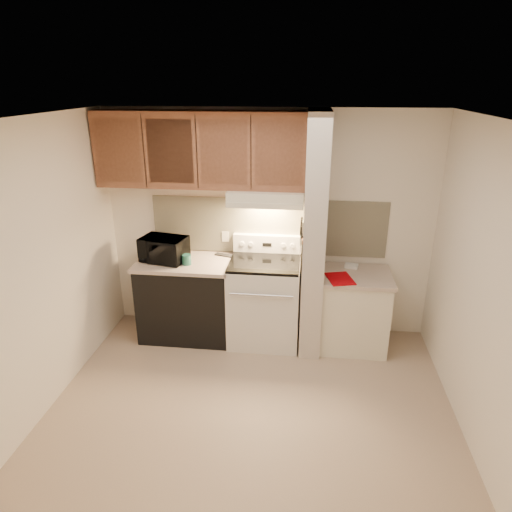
# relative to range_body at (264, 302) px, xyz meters

# --- Properties ---
(floor) EXTENTS (3.60, 3.60, 0.00)m
(floor) POSITION_rel_range_body_xyz_m (0.00, -1.16, -0.46)
(floor) COLOR tan
(floor) RESTS_ON ground
(ceiling) EXTENTS (3.60, 3.60, 0.00)m
(ceiling) POSITION_rel_range_body_xyz_m (0.00, -1.16, 2.04)
(ceiling) COLOR white
(ceiling) RESTS_ON wall_back
(wall_back) EXTENTS (3.60, 2.50, 0.02)m
(wall_back) POSITION_rel_range_body_xyz_m (0.00, 0.34, 0.79)
(wall_back) COLOR white
(wall_back) RESTS_ON floor
(wall_left) EXTENTS (0.02, 3.00, 2.50)m
(wall_left) POSITION_rel_range_body_xyz_m (-1.80, -1.16, 0.79)
(wall_left) COLOR white
(wall_left) RESTS_ON floor
(wall_right) EXTENTS (0.02, 3.00, 2.50)m
(wall_right) POSITION_rel_range_body_xyz_m (1.80, -1.16, 0.79)
(wall_right) COLOR white
(wall_right) RESTS_ON floor
(backsplash) EXTENTS (2.60, 0.02, 0.63)m
(backsplash) POSITION_rel_range_body_xyz_m (0.00, 0.33, 0.78)
(backsplash) COLOR beige
(backsplash) RESTS_ON wall_back
(range_body) EXTENTS (0.76, 0.65, 0.92)m
(range_body) POSITION_rel_range_body_xyz_m (0.00, 0.00, 0.00)
(range_body) COLOR silver
(range_body) RESTS_ON floor
(oven_window) EXTENTS (0.50, 0.01, 0.30)m
(oven_window) POSITION_rel_range_body_xyz_m (0.00, -0.32, 0.04)
(oven_window) COLOR black
(oven_window) RESTS_ON range_body
(oven_handle) EXTENTS (0.65, 0.02, 0.02)m
(oven_handle) POSITION_rel_range_body_xyz_m (0.00, -0.35, 0.26)
(oven_handle) COLOR silver
(oven_handle) RESTS_ON range_body
(cooktop) EXTENTS (0.74, 0.64, 0.03)m
(cooktop) POSITION_rel_range_body_xyz_m (0.00, 0.00, 0.48)
(cooktop) COLOR black
(cooktop) RESTS_ON range_body
(range_backguard) EXTENTS (0.76, 0.08, 0.20)m
(range_backguard) POSITION_rel_range_body_xyz_m (0.00, 0.28, 0.59)
(range_backguard) COLOR silver
(range_backguard) RESTS_ON range_body
(range_display) EXTENTS (0.10, 0.01, 0.04)m
(range_display) POSITION_rel_range_body_xyz_m (0.00, 0.24, 0.59)
(range_display) COLOR black
(range_display) RESTS_ON range_backguard
(range_knob_left_outer) EXTENTS (0.05, 0.02, 0.05)m
(range_knob_left_outer) POSITION_rel_range_body_xyz_m (-0.28, 0.24, 0.59)
(range_knob_left_outer) COLOR silver
(range_knob_left_outer) RESTS_ON range_backguard
(range_knob_left_inner) EXTENTS (0.05, 0.02, 0.05)m
(range_knob_left_inner) POSITION_rel_range_body_xyz_m (-0.18, 0.24, 0.59)
(range_knob_left_inner) COLOR silver
(range_knob_left_inner) RESTS_ON range_backguard
(range_knob_right_inner) EXTENTS (0.05, 0.02, 0.05)m
(range_knob_right_inner) POSITION_rel_range_body_xyz_m (0.18, 0.24, 0.59)
(range_knob_right_inner) COLOR silver
(range_knob_right_inner) RESTS_ON range_backguard
(range_knob_right_outer) EXTENTS (0.05, 0.02, 0.05)m
(range_knob_right_outer) POSITION_rel_range_body_xyz_m (0.28, 0.24, 0.59)
(range_knob_right_outer) COLOR silver
(range_knob_right_outer) RESTS_ON range_backguard
(dishwasher_front) EXTENTS (1.00, 0.63, 0.87)m
(dishwasher_front) POSITION_rel_range_body_xyz_m (-0.88, 0.01, -0.03)
(dishwasher_front) COLOR black
(dishwasher_front) RESTS_ON floor
(left_countertop) EXTENTS (1.04, 0.67, 0.04)m
(left_countertop) POSITION_rel_range_body_xyz_m (-0.88, 0.01, 0.43)
(left_countertop) COLOR #BEA999
(left_countertop) RESTS_ON dishwasher_front
(spoon_rest) EXTENTS (0.22, 0.13, 0.01)m
(spoon_rest) POSITION_rel_range_body_xyz_m (-0.48, 0.21, 0.46)
(spoon_rest) COLOR black
(spoon_rest) RESTS_ON left_countertop
(teal_jar) EXTENTS (0.13, 0.13, 0.11)m
(teal_jar) POSITION_rel_range_body_xyz_m (-0.83, -0.09, 0.50)
(teal_jar) COLOR #235E50
(teal_jar) RESTS_ON left_countertop
(outlet) EXTENTS (0.08, 0.01, 0.12)m
(outlet) POSITION_rel_range_body_xyz_m (-0.48, 0.32, 0.64)
(outlet) COLOR silver
(outlet) RESTS_ON backsplash
(microwave) EXTENTS (0.53, 0.41, 0.26)m
(microwave) POSITION_rel_range_body_xyz_m (-1.10, -0.01, 0.58)
(microwave) COLOR black
(microwave) RESTS_ON left_countertop
(partition_pillar) EXTENTS (0.22, 0.70, 2.50)m
(partition_pillar) POSITION_rel_range_body_xyz_m (0.51, -0.01, 0.79)
(partition_pillar) COLOR beige
(partition_pillar) RESTS_ON floor
(pillar_trim) EXTENTS (0.01, 0.70, 0.04)m
(pillar_trim) POSITION_rel_range_body_xyz_m (0.39, -0.01, 0.84)
(pillar_trim) COLOR brown
(pillar_trim) RESTS_ON partition_pillar
(knife_strip) EXTENTS (0.02, 0.42, 0.04)m
(knife_strip) POSITION_rel_range_body_xyz_m (0.39, -0.06, 0.86)
(knife_strip) COLOR black
(knife_strip) RESTS_ON partition_pillar
(knife_blade_a) EXTENTS (0.01, 0.03, 0.16)m
(knife_blade_a) POSITION_rel_range_body_xyz_m (0.38, -0.20, 0.76)
(knife_blade_a) COLOR silver
(knife_blade_a) RESTS_ON knife_strip
(knife_handle_a) EXTENTS (0.02, 0.02, 0.10)m
(knife_handle_a) POSITION_rel_range_body_xyz_m (0.38, -0.21, 0.91)
(knife_handle_a) COLOR black
(knife_handle_a) RESTS_ON knife_strip
(knife_blade_b) EXTENTS (0.01, 0.04, 0.18)m
(knife_blade_b) POSITION_rel_range_body_xyz_m (0.38, -0.14, 0.75)
(knife_blade_b) COLOR silver
(knife_blade_b) RESTS_ON knife_strip
(knife_handle_b) EXTENTS (0.02, 0.02, 0.10)m
(knife_handle_b) POSITION_rel_range_body_xyz_m (0.38, -0.14, 0.91)
(knife_handle_b) COLOR black
(knife_handle_b) RESTS_ON knife_strip
(knife_blade_c) EXTENTS (0.01, 0.04, 0.20)m
(knife_blade_c) POSITION_rel_range_body_xyz_m (0.38, -0.06, 0.74)
(knife_blade_c) COLOR silver
(knife_blade_c) RESTS_ON knife_strip
(knife_handle_c) EXTENTS (0.02, 0.02, 0.10)m
(knife_handle_c) POSITION_rel_range_body_xyz_m (0.38, -0.04, 0.91)
(knife_handle_c) COLOR black
(knife_handle_c) RESTS_ON knife_strip
(knife_blade_d) EXTENTS (0.01, 0.04, 0.16)m
(knife_blade_d) POSITION_rel_range_body_xyz_m (0.38, 0.02, 0.76)
(knife_blade_d) COLOR silver
(knife_blade_d) RESTS_ON knife_strip
(knife_handle_d) EXTENTS (0.02, 0.02, 0.10)m
(knife_handle_d) POSITION_rel_range_body_xyz_m (0.38, 0.03, 0.91)
(knife_handle_d) COLOR black
(knife_handle_d) RESTS_ON knife_strip
(knife_blade_e) EXTENTS (0.01, 0.04, 0.18)m
(knife_blade_e) POSITION_rel_range_body_xyz_m (0.38, 0.11, 0.75)
(knife_blade_e) COLOR silver
(knife_blade_e) RESTS_ON knife_strip
(knife_handle_e) EXTENTS (0.02, 0.02, 0.10)m
(knife_handle_e) POSITION_rel_range_body_xyz_m (0.38, 0.10, 0.91)
(knife_handle_e) COLOR black
(knife_handle_e) RESTS_ON knife_strip
(oven_mitt) EXTENTS (0.03, 0.10, 0.25)m
(oven_mitt) POSITION_rel_range_body_xyz_m (0.38, 0.17, 0.77)
(oven_mitt) COLOR slate
(oven_mitt) RESTS_ON partition_pillar
(right_cab_base) EXTENTS (0.70, 0.60, 0.81)m
(right_cab_base) POSITION_rel_range_body_xyz_m (0.97, -0.01, -0.06)
(right_cab_base) COLOR silver
(right_cab_base) RESTS_ON floor
(right_countertop) EXTENTS (0.74, 0.64, 0.04)m
(right_countertop) POSITION_rel_range_body_xyz_m (0.97, -0.01, 0.37)
(right_countertop) COLOR #BEA999
(right_countertop) RESTS_ON right_cab_base
(red_folder) EXTENTS (0.32, 0.38, 0.01)m
(red_folder) POSITION_rel_range_body_xyz_m (0.79, -0.16, 0.40)
(red_folder) COLOR #A10007
(red_folder) RESTS_ON right_countertop
(white_box) EXTENTS (0.16, 0.12, 0.04)m
(white_box) POSITION_rel_range_body_xyz_m (0.93, 0.17, 0.41)
(white_box) COLOR white
(white_box) RESTS_ON right_countertop
(range_hood) EXTENTS (0.78, 0.44, 0.15)m
(range_hood) POSITION_rel_range_body_xyz_m (0.00, 0.12, 1.17)
(range_hood) COLOR silver
(range_hood) RESTS_ON upper_cabinets
(hood_lip) EXTENTS (0.78, 0.04, 0.06)m
(hood_lip) POSITION_rel_range_body_xyz_m (0.00, -0.08, 1.12)
(hood_lip) COLOR silver
(hood_lip) RESTS_ON range_hood
(upper_cabinets) EXTENTS (2.18, 0.33, 0.77)m
(upper_cabinets) POSITION_rel_range_body_xyz_m (-0.69, 0.17, 1.62)
(upper_cabinets) COLOR brown
(upper_cabinets) RESTS_ON wall_back
(cab_door_a) EXTENTS (0.46, 0.01, 0.63)m
(cab_door_a) POSITION_rel_range_body_xyz_m (-1.51, 0.01, 1.62)
(cab_door_a) COLOR brown
(cab_door_a) RESTS_ON upper_cabinets
(cab_gap_a) EXTENTS (0.01, 0.01, 0.73)m
(cab_gap_a) POSITION_rel_range_body_xyz_m (-1.23, 0.01, 1.62)
(cab_gap_a) COLOR black
(cab_gap_a) RESTS_ON upper_cabinets
(cab_door_b) EXTENTS (0.46, 0.01, 0.63)m
(cab_door_b) POSITION_rel_range_body_xyz_m (-0.96, 0.01, 1.62)
(cab_door_b) COLOR brown
(cab_door_b) RESTS_ON upper_cabinets
(cab_gap_b) EXTENTS (0.01, 0.01, 0.73)m
(cab_gap_b) POSITION_rel_range_body_xyz_m (-0.69, 0.01, 1.62)
(cab_gap_b) COLOR black
(cab_gap_b) RESTS_ON upper_cabinets
(cab_door_c) EXTENTS (0.46, 0.01, 0.63)m
(cab_door_c) POSITION_rel_range_body_xyz_m (-0.42, 0.01, 1.62)
(cab_door_c) COLOR brown
(cab_door_c) RESTS_ON upper_cabinets
(cab_gap_c) EXTENTS (0.01, 0.01, 0.73)m
(cab_gap_c) POSITION_rel_range_body_xyz_m (-0.14, 0.01, 1.62)
(cab_gap_c) COLOR black
(cab_gap_c) RESTS_ON upper_cabinets
(cab_door_d) EXTENTS (0.46, 0.01, 0.63)m
(cab_door_d) POSITION_rel_range_body_xyz_m (0.13, 0.01, 1.62)
(cab_door_d) COLOR brown
(cab_door_d) RESTS_ON upper_cabinets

